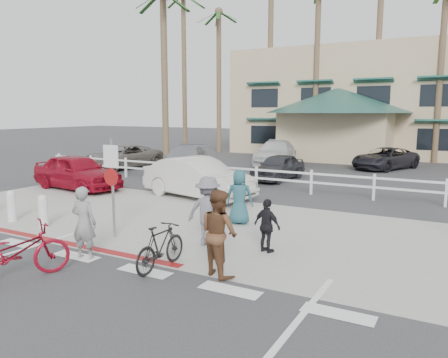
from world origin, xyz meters
The scene contains 32 objects.
ground centered at (0.00, 0.00, 0.00)m, with size 140.00×140.00×0.00m, color #333335.
bike_path centered at (0.00, -2.00, 0.00)m, with size 12.00×16.00×0.01m, color #333335.
sidewalk_plaza centered at (0.00, 4.50, 0.01)m, with size 22.00×7.00×0.01m, color gray.
cross_street centered at (0.00, 8.50, 0.00)m, with size 40.00×5.00×0.01m, color #333335.
parking_lot centered at (0.00, 18.00, 0.00)m, with size 50.00×16.00×0.01m, color #333335.
curb_red centered at (-3.00, 1.20, 0.01)m, with size 7.00×0.25×0.02m, color maroon.
rail_fence centered at (0.50, 10.50, 0.50)m, with size 29.40×0.16×1.00m, color silver, non-canonical shape.
building centered at (2.00, 31.00, 5.65)m, with size 28.00×16.00×11.30m, color #C6AF87, non-canonical shape.
sign_post centered at (-2.30, 2.20, 1.45)m, with size 0.50×0.10×2.90m, color gray, non-canonical shape.
bollard_0 centered at (-4.80, 2.00, 0.47)m, with size 0.26×0.26×0.95m, color silver, non-canonical shape.
bollard_1 centered at (-6.20, 2.00, 0.47)m, with size 0.26×0.26×0.95m, color silver, non-canonical shape.
palm_0 centered at (-16.00, 26.00, 7.50)m, with size 4.00×4.00×15.00m, color #1C471B, non-canonical shape.
palm_1 centered at (-12.00, 25.00, 6.50)m, with size 4.00×4.00×13.00m, color #1C471B, non-canonical shape.
palm_2 centered at (-8.00, 26.00, 8.00)m, with size 4.00×4.00×16.00m, color #1C471B, non-canonical shape.
palm_3 centered at (-4.00, 25.00, 7.00)m, with size 4.00×4.00×14.00m, color #1C471B, non-canonical shape.
palm_4 centered at (0.00, 26.00, 7.50)m, with size 4.00×4.00×15.00m, color #1C471B, non-canonical shape.
palm_5 centered at (4.00, 25.00, 6.50)m, with size 4.00×4.00×13.00m, color #1C471B, non-canonical shape.
palm_10 centered at (-10.00, 15.00, 6.00)m, with size 4.00×4.00×12.00m, color #1C471B, non-canonical shape.
bike_red centered at (-1.95, -0.98, 0.56)m, with size 0.74×2.13×1.12m, color maroon.
rider_red centered at (-1.71, 0.62, 0.83)m, with size 0.60×0.40×1.66m, color gray.
bike_black centered at (0.18, 0.91, 0.48)m, with size 0.45×1.61×0.97m, color black.
rider_black centered at (1.43, 1.21, 0.88)m, with size 0.86×0.67×1.77m, color brown.
pedestrian_a centered at (0.22, 2.78, 0.86)m, with size 1.12×0.64×1.73m, color slate.
pedestrian_child centered at (1.71, 2.98, 0.64)m, with size 0.75×0.31×1.28m, color black.
pedestrian_b centered at (-0.04, 5.03, 0.81)m, with size 0.79×0.52×1.62m, color #214F58.
car_white_sedan centered at (-3.23, 7.81, 0.77)m, with size 1.64×4.69×1.55m, color beige.
car_red_compact centered at (-8.72, 6.91, 0.75)m, with size 1.77×4.41×1.50m, color maroon.
lot_car_0 centered at (-11.73, 13.09, 0.68)m, with size 2.25×4.88×1.36m, color #605951.
lot_car_1 centered at (-7.01, 12.58, 0.74)m, with size 2.08×5.12×1.49m, color gray.
lot_car_2 centered at (-2.20, 13.43, 0.63)m, with size 1.48×3.67×1.25m, color #2B2C31.
lot_car_4 centered at (-4.59, 19.05, 0.75)m, with size 2.10×5.16×1.50m, color silver.
lot_car_5 centered at (1.71, 20.15, 0.62)m, with size 2.05×4.45×1.24m, color black.
Camera 1 is at (5.59, -6.17, 3.29)m, focal length 35.00 mm.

